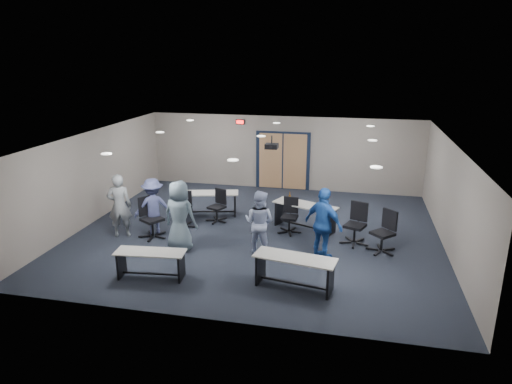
% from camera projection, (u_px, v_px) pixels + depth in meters
% --- Properties ---
extents(floor, '(10.00, 10.00, 0.00)m').
position_uv_depth(floor, '(257.00, 232.00, 12.93)').
color(floor, black).
rests_on(floor, ground).
extents(back_wall, '(10.00, 0.04, 2.70)m').
position_uv_depth(back_wall, '(283.00, 153.00, 16.74)').
color(back_wall, gray).
rests_on(back_wall, floor).
extents(front_wall, '(10.00, 0.04, 2.70)m').
position_uv_depth(front_wall, '(206.00, 255.00, 8.33)').
color(front_wall, gray).
rests_on(front_wall, floor).
extents(left_wall, '(0.04, 9.00, 2.70)m').
position_uv_depth(left_wall, '(93.00, 177.00, 13.55)').
color(left_wall, gray).
rests_on(left_wall, floor).
extents(right_wall, '(0.04, 9.00, 2.70)m').
position_uv_depth(right_wall, '(450.00, 199.00, 11.52)').
color(right_wall, gray).
rests_on(right_wall, floor).
extents(ceiling, '(10.00, 9.00, 0.04)m').
position_uv_depth(ceiling, '(257.00, 138.00, 12.14)').
color(ceiling, silver).
rests_on(ceiling, back_wall).
extents(double_door, '(2.00, 0.07, 2.20)m').
position_uv_depth(double_door, '(283.00, 161.00, 16.79)').
color(double_door, black).
rests_on(double_door, back_wall).
extents(exit_sign, '(0.32, 0.07, 0.18)m').
position_uv_depth(exit_sign, '(240.00, 122.00, 16.69)').
color(exit_sign, black).
rests_on(exit_sign, back_wall).
extents(ceiling_projector, '(0.35, 0.32, 0.37)m').
position_uv_depth(ceiling_projector, '(272.00, 146.00, 12.63)').
color(ceiling_projector, black).
rests_on(ceiling_projector, ceiling).
extents(ceiling_can_lights, '(6.24, 5.74, 0.02)m').
position_uv_depth(ceiling_can_lights, '(259.00, 138.00, 12.38)').
color(ceiling_can_lights, white).
rests_on(ceiling_can_lights, ceiling).
extents(table_front_left, '(1.62, 0.68, 0.64)m').
position_uv_depth(table_front_left, '(151.00, 260.00, 10.23)').
color(table_front_left, beige).
rests_on(table_front_left, floor).
extents(table_front_right, '(1.84, 0.88, 0.72)m').
position_uv_depth(table_front_right, '(295.00, 267.00, 9.77)').
color(table_front_right, beige).
rests_on(table_front_right, floor).
extents(table_back_left, '(1.88, 1.01, 0.73)m').
position_uv_depth(table_back_left, '(209.00, 200.00, 14.20)').
color(table_back_left, beige).
rests_on(table_back_left, floor).
extents(table_back_right, '(1.95, 1.27, 1.03)m').
position_uv_depth(table_back_right, '(305.00, 212.00, 13.03)').
color(table_back_right, beige).
rests_on(table_back_right, floor).
extents(chair_back_a, '(0.69, 0.69, 1.05)m').
position_uv_depth(chair_back_a, '(183.00, 210.00, 13.16)').
color(chair_back_a, black).
rests_on(chair_back_a, floor).
extents(chair_back_b, '(0.81, 0.81, 0.98)m').
position_uv_depth(chair_back_b, '(217.00, 206.00, 13.64)').
color(chair_back_b, black).
rests_on(chair_back_b, floor).
extents(chair_back_c, '(0.66, 0.66, 1.00)m').
position_uv_depth(chair_back_c, '(289.00, 216.00, 12.77)').
color(chair_back_c, black).
rests_on(chair_back_c, floor).
extents(chair_back_d, '(0.91, 0.91, 1.12)m').
position_uv_depth(chair_back_d, '(355.00, 224.00, 12.00)').
color(chair_back_d, black).
rests_on(chair_back_d, floor).
extents(chair_loose_left, '(0.98, 0.98, 1.14)m').
position_uv_depth(chair_loose_left, '(152.00, 218.00, 12.43)').
color(chair_loose_left, black).
rests_on(chair_loose_left, floor).
extents(chair_loose_right, '(0.97, 0.97, 1.09)m').
position_uv_depth(chair_loose_right, '(383.00, 232.00, 11.51)').
color(chair_loose_right, black).
rests_on(chair_loose_right, floor).
extents(person_gray, '(0.75, 0.61, 1.78)m').
position_uv_depth(person_gray, '(120.00, 206.00, 12.43)').
color(person_gray, gray).
rests_on(person_gray, floor).
extents(person_plaid, '(0.97, 0.71, 1.83)m').
position_uv_depth(person_plaid, '(180.00, 216.00, 11.59)').
color(person_plaid, slate).
rests_on(person_plaid, floor).
extents(person_lightblue, '(0.93, 0.80, 1.65)m').
position_uv_depth(person_lightblue, '(259.00, 222.00, 11.40)').
color(person_lightblue, '#A4B2D9').
rests_on(person_lightblue, floor).
extents(person_navy, '(1.14, 0.96, 1.83)m').
position_uv_depth(person_navy, '(324.00, 224.00, 10.99)').
color(person_navy, '#1C4A9D').
rests_on(person_navy, floor).
extents(person_back, '(1.20, 1.01, 1.61)m').
position_uv_depth(person_back, '(153.00, 207.00, 12.59)').
color(person_back, '#474E80').
rests_on(person_back, floor).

